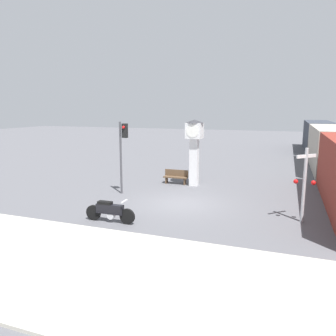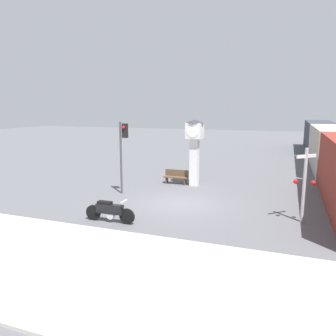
# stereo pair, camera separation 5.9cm
# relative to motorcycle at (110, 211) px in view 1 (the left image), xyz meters

# --- Properties ---
(ground_plane) EXTENTS (120.00, 120.00, 0.00)m
(ground_plane) POSITION_rel_motorcycle_xyz_m (2.07, 3.73, -0.50)
(ground_plane) COLOR #56565B
(sidewalk_strip) EXTENTS (36.00, 6.00, 0.10)m
(sidewalk_strip) POSITION_rel_motorcycle_xyz_m (2.07, -4.00, -0.45)
(sidewalk_strip) COLOR #BCB7A8
(sidewalk_strip) RESTS_ON ground_plane
(motorcycle) EXTENTS (2.34, 0.51, 1.03)m
(motorcycle) POSITION_rel_motorcycle_xyz_m (0.00, 0.00, 0.00)
(motorcycle) COLOR black
(motorcycle) RESTS_ON ground_plane
(clock_tower) EXTENTS (1.17, 1.17, 4.21)m
(clock_tower) POSITION_rel_motorcycle_xyz_m (1.58, 7.95, 2.31)
(clock_tower) COLOR white
(clock_tower) RESTS_ON ground_plane
(freight_train) EXTENTS (2.80, 35.69, 3.40)m
(freight_train) POSITION_rel_motorcycle_xyz_m (10.47, 17.70, 1.20)
(freight_train) COLOR maroon
(freight_train) RESTS_ON ground_plane
(traffic_light) EXTENTS (0.50, 0.35, 4.16)m
(traffic_light) POSITION_rel_motorcycle_xyz_m (-1.70, 4.56, 2.37)
(traffic_light) COLOR #47474C
(traffic_light) RESTS_ON ground_plane
(railroad_crossing_signal) EXTENTS (0.90, 0.82, 3.26)m
(railroad_crossing_signal) POSITION_rel_motorcycle_xyz_m (7.88, 2.91, 1.29)
(railroad_crossing_signal) COLOR #B7B7BC
(railroad_crossing_signal) RESTS_ON ground_plane
(bench) EXTENTS (1.60, 0.44, 0.92)m
(bench) POSITION_rel_motorcycle_xyz_m (0.35, 8.01, -0.01)
(bench) COLOR brown
(bench) RESTS_ON ground_plane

